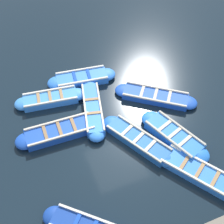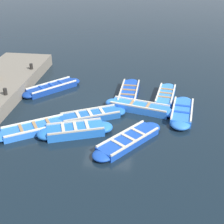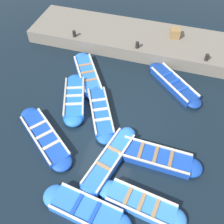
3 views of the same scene
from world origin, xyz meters
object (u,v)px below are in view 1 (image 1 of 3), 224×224
Objects in this scene: boat_centre at (93,109)px; boat_tucked at (60,131)px; boat_stern_in at (50,99)px; boat_broadside at (199,173)px; boat_bow_out at (82,79)px; boat_alongside at (174,136)px; boat_drifting at (155,96)px; boat_near_quay at (138,140)px.

boat_tucked is (-0.70, 1.73, -0.01)m from boat_centre.
boat_stern_in is 2.05m from boat_tucked.
boat_broadside is (-3.93, -4.38, -0.02)m from boat_tucked.
boat_alongside is (-4.89, -2.44, 0.02)m from boat_bow_out.
boat_drifting is (-2.46, -2.83, -0.03)m from boat_bow_out.
boat_near_quay is (-4.50, -0.98, -0.02)m from boat_bow_out.
boat_centre is 1.12× the size of boat_stern_in.
boat_stern_in is at bearing 113.72° from boat_bow_out.
boat_near_quay is at bearing -143.05° from boat_stern_in.
boat_alongside reaches higher than boat_stern_in.
boat_stern_in is 0.97× the size of boat_bow_out.
boat_centre is 1.08× the size of boat_bow_out.
boat_near_quay is (-2.35, -1.17, -0.03)m from boat_centre.
boat_bow_out is at bearing 26.53° from boat_alongside.
boat_broadside is at bearing -150.14° from boat_centre.
boat_alongside is 0.96× the size of boat_broadside.
boat_tucked is 1.04× the size of boat_broadside.
boat_tucked is 5.89m from boat_broadside.
boat_tucked is 4.77m from boat_drifting.
boat_bow_out reaches higher than boat_broadside.
boat_broadside is (-6.77, -2.46, -0.02)m from boat_bow_out.
boat_stern_in is at bearing 46.04° from boat_alongside.
boat_bow_out is 3.43m from boat_tucked.
boat_stern_in reaches higher than boat_broadside.
boat_tucked reaches higher than boat_broadside.
boat_tucked reaches higher than boat_stern_in.
boat_bow_out is 3.75m from boat_drifting.
boat_alongside is at bearing -153.47° from boat_bow_out.
boat_drifting is (2.43, -0.39, -0.05)m from boat_alongside.
boat_near_quay reaches higher than boat_broadside.
boat_tucked is (-2.05, 0.11, 0.01)m from boat_stern_in.
boat_centre reaches higher than boat_stern_in.
boat_bow_out reaches higher than boat_tucked.
boat_alongside reaches higher than boat_near_quay.
boat_centre reaches higher than boat_near_quay.
boat_alongside is 1.52m from boat_near_quay.
boat_alongside is at bearing -136.20° from boat_centre.
boat_stern_in is at bearing -3.16° from boat_tucked.
boat_tucked is at bearing 64.83° from boat_alongside.
boat_tucked is 4.82m from boat_alongside.
boat_alongside is 1.88m from boat_broadside.
boat_tucked is 3.34m from boat_near_quay.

